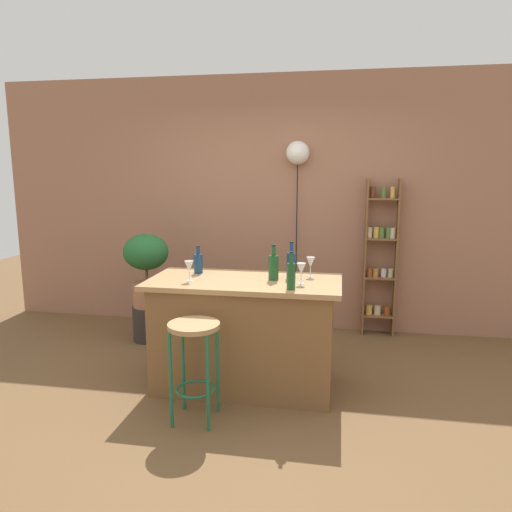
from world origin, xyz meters
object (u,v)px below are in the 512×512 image
at_px(bottle_sauce_amber, 291,265).
at_px(wine_glass_left, 311,263).
at_px(potted_plant, 146,262).
at_px(bottle_wine_red, 291,275).
at_px(bar_stool, 194,348).
at_px(wine_glass_right, 189,267).
at_px(plant_stool, 149,323).
at_px(spice_shelf, 380,258).
at_px(pendant_globe_light, 298,154).
at_px(bottle_soda_blue, 274,267).
at_px(bottle_spirits_clear, 198,263).
at_px(wine_glass_center, 301,269).

xyz_separation_m(bottle_sauce_amber, wine_glass_left, (0.15, 0.10, 0.00)).
xyz_separation_m(potted_plant, bottle_wine_red, (1.62, -1.14, 0.17)).
relative_size(potted_plant, wine_glass_left, 4.66).
xyz_separation_m(bar_stool, potted_plant, (-0.98, 1.50, 0.30)).
bearing_deg(wine_glass_right, plant_stool, 128.04).
xyz_separation_m(potted_plant, bottle_sauce_amber, (1.58, -0.79, 0.18)).
xyz_separation_m(spice_shelf, pendant_globe_light, (-0.91, 0.04, 1.09)).
xyz_separation_m(bottle_soda_blue, pendant_globe_light, (0.04, 1.51, 0.93)).
distance_m(spice_shelf, bottle_soda_blue, 1.76).
height_order(plant_stool, potted_plant, potted_plant).
relative_size(bottle_spirits_clear, bottle_soda_blue, 0.83).
xyz_separation_m(plant_stool, bottle_sauce_amber, (1.58, -0.79, 0.84)).
xyz_separation_m(bar_stool, bottle_spirits_clear, (-0.20, 0.78, 0.45)).
height_order(bar_stool, bottle_sauce_amber, bottle_sauce_amber).
height_order(spice_shelf, bottle_sauce_amber, spice_shelf).
distance_m(bottle_spirits_clear, pendant_globe_light, 1.81).
relative_size(bar_stool, bottle_spirits_clear, 3.05).
bearing_deg(wine_glass_left, bottle_sauce_amber, -146.42).
xyz_separation_m(bar_stool, bottle_soda_blue, (0.47, 0.64, 0.47)).
height_order(bottle_spirits_clear, bottle_soda_blue, bottle_soda_blue).
distance_m(bar_stool, wine_glass_right, 0.70).
xyz_separation_m(wine_glass_center, wine_glass_right, (-0.88, -0.06, 0.00)).
height_order(wine_glass_center, pendant_globe_light, pendant_globe_light).
xyz_separation_m(bottle_sauce_amber, wine_glass_center, (0.10, -0.17, 0.00)).
height_order(spice_shelf, wine_glass_center, spice_shelf).
relative_size(bottle_sauce_amber, pendant_globe_light, 0.15).
distance_m(bar_stool, wine_glass_center, 1.01).
xyz_separation_m(bottle_wine_red, bottle_sauce_amber, (-0.04, 0.36, 0.01)).
relative_size(spice_shelf, plant_stool, 4.59).
bearing_deg(potted_plant, bottle_spirits_clear, -42.55).
height_order(bottle_sauce_amber, wine_glass_center, bottle_sauce_amber).
distance_m(plant_stool, wine_glass_left, 2.04).
bearing_deg(plant_stool, spice_shelf, 14.32).
xyz_separation_m(potted_plant, bottle_spirits_clear, (0.78, -0.72, 0.16)).
distance_m(bottle_spirits_clear, bottle_sauce_amber, 0.80).
bearing_deg(bar_stool, bottle_spirits_clear, 104.27).
bearing_deg(wine_glass_right, bottle_spirits_clear, 93.35).
height_order(wine_glass_right, pendant_globe_light, pendant_globe_light).
relative_size(bar_stool, wine_glass_right, 4.41).
bearing_deg(wine_glass_left, spice_shelf, 62.88).
relative_size(bar_stool, wine_glass_center, 4.41).
relative_size(bar_stool, bottle_sauce_amber, 2.38).
bearing_deg(wine_glass_left, bottle_soda_blue, -148.68).
xyz_separation_m(bar_stool, bottle_wine_red, (0.64, 0.35, 0.47)).
height_order(potted_plant, wine_glass_right, potted_plant).
relative_size(bottle_soda_blue, pendant_globe_light, 0.14).
xyz_separation_m(potted_plant, wine_glass_center, (1.68, -0.96, 0.18)).
distance_m(potted_plant, bottle_spirits_clear, 1.07).
relative_size(bottle_spirits_clear, wine_glass_center, 1.44).
bearing_deg(wine_glass_left, plant_stool, 158.42).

